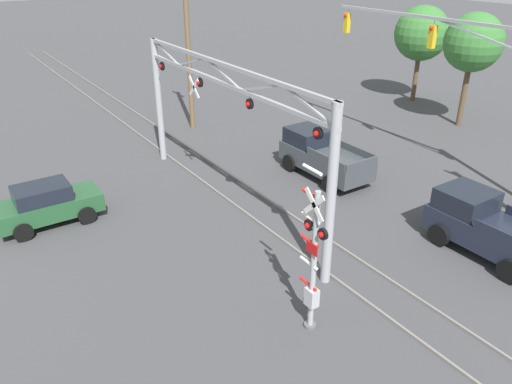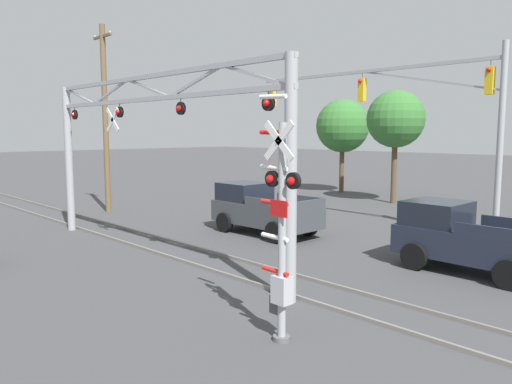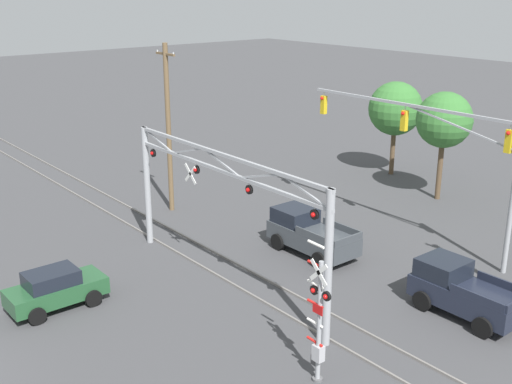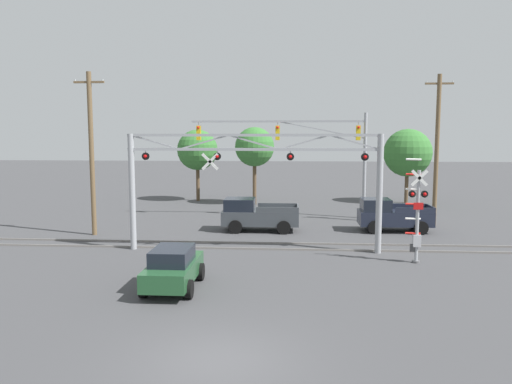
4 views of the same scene
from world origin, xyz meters
TOP-DOWN VIEW (x-y plane):
  - rail_track_near at (0.00, 12.89)m, footprint 80.00×0.08m
  - rail_track_far at (0.00, 14.33)m, footprint 80.00×0.08m
  - crossing_gantry at (-0.01, 12.61)m, footprint 12.93×0.32m
  - crossing_signal_mast at (7.72, 10.78)m, footprint 1.05×0.35m
  - traffic_signal_span at (3.79, 23.32)m, footprint 12.51×0.39m
  - pickup_truck_lead at (-0.23, 18.02)m, footprint 4.72×2.20m
  - pickup_truck_following at (8.09, 18.46)m, footprint 4.41×2.20m
  - utility_pole_left at (-9.82, 16.12)m, footprint 1.80×0.28m
  - background_tree_far_left_verge at (-1.21, 29.88)m, footprint 3.34×3.34m
  - background_tree_far_right_verge at (-6.51, 31.93)m, footprint 3.63×3.63m

SIDE VIEW (x-z plane):
  - rail_track_near at x=0.00m, z-range 0.00..0.10m
  - rail_track_far at x=0.00m, z-range 0.00..0.10m
  - pickup_truck_following at x=8.09m, z-range -0.01..2.02m
  - pickup_truck_lead at x=-0.23m, z-range -0.01..2.03m
  - crossing_signal_mast at x=7.72m, z-range -0.37..4.52m
  - crossing_gantry at x=-0.01m, z-range 0.90..6.91m
  - background_tree_far_right_verge at x=-6.51m, z-range 1.37..7.78m
  - background_tree_far_left_verge at x=-1.21m, z-range 1.60..8.20m
  - utility_pole_left at x=-9.82m, z-range 0.15..9.73m
  - traffic_signal_span at x=3.79m, z-range 1.52..9.02m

